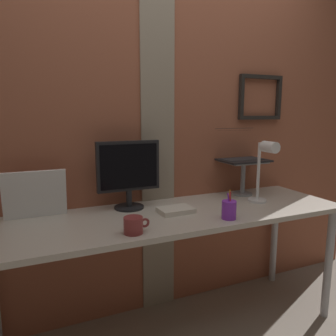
% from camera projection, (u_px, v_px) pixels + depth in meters
% --- Properties ---
extents(ground_plane, '(6.00, 6.00, 0.00)m').
position_uv_depth(ground_plane, '(178.00, 330.00, 2.00)').
color(ground_plane, gray).
extents(brick_wall_back, '(3.55, 0.16, 2.59)m').
position_uv_depth(brick_wall_back, '(156.00, 122.00, 2.12)').
color(brick_wall_back, '#9E563D').
rests_on(brick_wall_back, ground_plane).
extents(desk, '(2.11, 0.63, 0.77)m').
position_uv_depth(desk, '(175.00, 225.00, 1.87)').
color(desk, beige).
rests_on(desk, ground_plane).
extents(monitor, '(0.38, 0.18, 0.41)m').
position_uv_depth(monitor, '(128.00, 170.00, 1.91)').
color(monitor, black).
rests_on(monitor, desk).
extents(laptop_stand, '(0.28, 0.22, 0.24)m').
position_uv_depth(laptop_stand, '(243.00, 172.00, 2.25)').
color(laptop_stand, gray).
rests_on(laptop_stand, desk).
extents(laptop, '(0.33, 0.31, 0.23)m').
position_uv_depth(laptop, '(238.00, 151.00, 2.29)').
color(laptop, black).
rests_on(laptop, laptop_stand).
extents(whiteboard_panel, '(0.33, 0.06, 0.27)m').
position_uv_depth(whiteboard_panel, '(35.00, 195.00, 1.74)').
color(whiteboard_panel, white).
rests_on(whiteboard_panel, desk).
extents(desk_lamp, '(0.12, 0.20, 0.40)m').
position_uv_depth(desk_lamp, '(265.00, 165.00, 2.00)').
color(desk_lamp, white).
rests_on(desk_lamp, desk).
extents(pen_cup, '(0.08, 0.08, 0.16)m').
position_uv_depth(pen_cup, '(229.00, 210.00, 1.74)').
color(pen_cup, purple).
rests_on(pen_cup, desk).
extents(coffee_mug, '(0.13, 0.09, 0.08)m').
position_uv_depth(coffee_mug, '(134.00, 225.00, 1.53)').
color(coffee_mug, maroon).
rests_on(coffee_mug, desk).
extents(paper_clutter_stack, '(0.20, 0.15, 0.03)m').
position_uv_depth(paper_clutter_stack, '(176.00, 210.00, 1.86)').
color(paper_clutter_stack, silver).
rests_on(paper_clutter_stack, desk).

